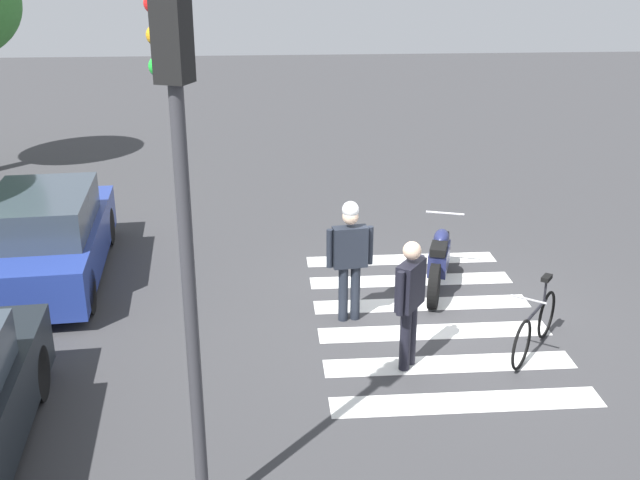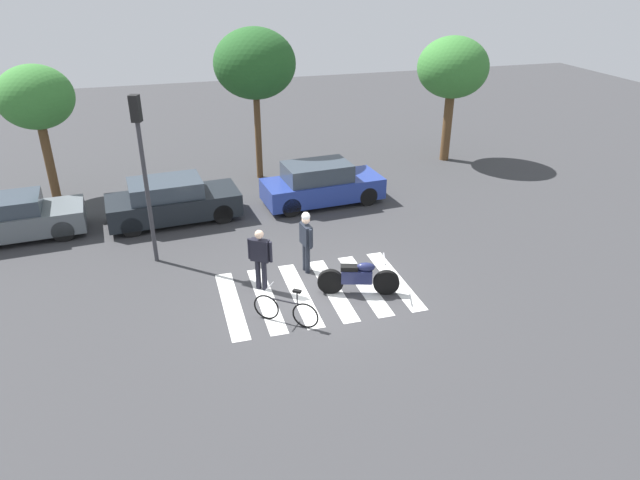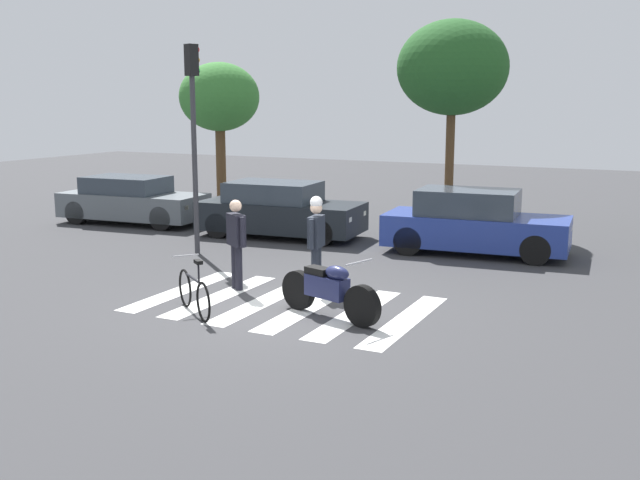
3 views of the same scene
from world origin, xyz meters
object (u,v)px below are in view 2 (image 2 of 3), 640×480
(police_motorcycle, at_px, (358,278))
(leaning_bicycle, at_px, (286,310))
(car_blue_hatchback, at_px, (321,184))
(officer_by_motorcycle, at_px, (260,256))
(car_black_suv, at_px, (172,201))
(car_grey_coupe, at_px, (9,219))
(traffic_light_pole, at_px, (142,156))
(officer_on_foot, at_px, (306,238))

(police_motorcycle, bearing_deg, leaning_bicycle, -158.89)
(leaning_bicycle, distance_m, car_blue_hatchback, 7.65)
(officer_by_motorcycle, distance_m, car_black_suv, 5.60)
(car_grey_coupe, relative_size, traffic_light_pole, 0.92)
(officer_on_foot, distance_m, officer_by_motorcycle, 1.52)
(leaning_bicycle, height_order, officer_on_foot, officer_on_foot)
(police_motorcycle, xyz_separation_m, leaning_bicycle, (-2.13, -0.82, -0.10))
(officer_by_motorcycle, height_order, car_blue_hatchback, officer_by_motorcycle)
(police_motorcycle, distance_m, car_black_suv, 7.56)
(police_motorcycle, bearing_deg, car_black_suv, 125.35)
(traffic_light_pole, bearing_deg, car_black_suv, 76.70)
(leaning_bicycle, relative_size, car_black_suv, 0.31)
(leaning_bicycle, bearing_deg, car_grey_coupe, 135.84)
(officer_on_foot, xyz_separation_m, car_black_suv, (-3.38, 4.62, -0.35))
(officer_by_motorcycle, distance_m, car_grey_coupe, 8.68)
(car_blue_hatchback, bearing_deg, leaning_bicycle, -112.64)
(officer_by_motorcycle, distance_m, traffic_light_pole, 4.22)
(leaning_bicycle, relative_size, officer_on_foot, 0.76)
(police_motorcycle, height_order, officer_by_motorcycle, officer_by_motorcycle)
(officer_by_motorcycle, xyz_separation_m, car_grey_coupe, (-6.93, 5.22, -0.32))
(leaning_bicycle, height_order, car_grey_coupe, car_grey_coupe)
(police_motorcycle, bearing_deg, car_blue_hatchback, 82.55)
(car_grey_coupe, relative_size, car_black_suv, 1.00)
(car_black_suv, height_order, car_blue_hatchback, car_blue_hatchback)
(leaning_bicycle, xyz_separation_m, car_black_suv, (-2.24, 6.98, 0.32))
(car_blue_hatchback, bearing_deg, officer_on_foot, -111.03)
(leaning_bicycle, bearing_deg, car_blue_hatchback, 67.36)
(car_black_suv, bearing_deg, police_motorcycle, -54.65)
(car_grey_coupe, bearing_deg, car_black_suv, 0.04)
(police_motorcycle, relative_size, car_grey_coupe, 0.47)
(officer_by_motorcycle, relative_size, car_grey_coupe, 0.39)
(police_motorcycle, bearing_deg, traffic_light_pole, 146.08)
(officer_on_foot, height_order, car_blue_hatchback, officer_on_foot)
(car_black_suv, xyz_separation_m, traffic_light_pole, (-0.66, -2.78, 2.49))
(officer_by_motorcycle, relative_size, car_blue_hatchback, 0.40)
(car_grey_coupe, bearing_deg, traffic_light_pole, -32.93)
(car_blue_hatchback, bearing_deg, traffic_light_pole, -153.97)
(leaning_bicycle, xyz_separation_m, officer_by_motorcycle, (-0.26, 1.76, 0.62))
(police_motorcycle, xyz_separation_m, car_blue_hatchback, (0.82, 6.23, 0.24))
(leaning_bicycle, distance_m, traffic_light_pole, 5.83)
(leaning_bicycle, distance_m, car_grey_coupe, 10.02)
(leaning_bicycle, xyz_separation_m, car_grey_coupe, (-7.19, 6.98, 0.29))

